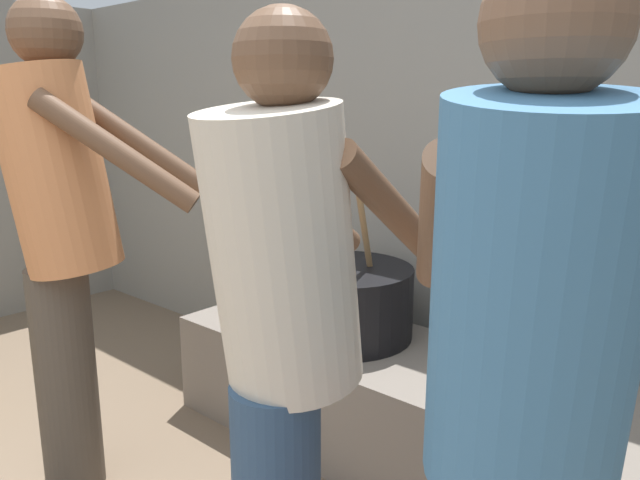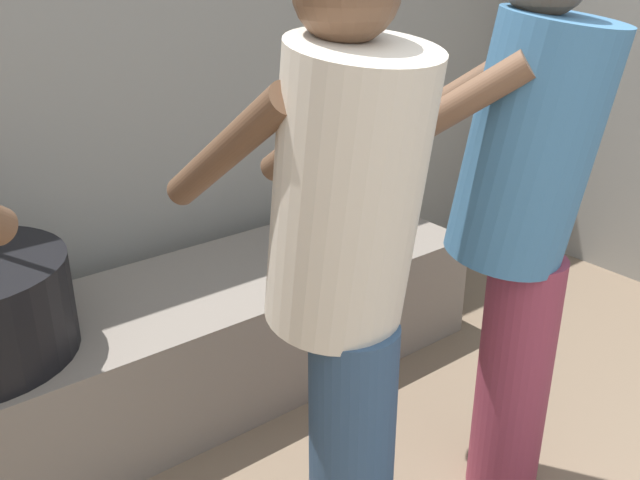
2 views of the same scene
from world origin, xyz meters
The scene contains 6 objects.
block_enclosure_rear centered at (0.00, 2.50, 0.96)m, with size 5.61×0.20×1.92m, color gray.
hearth_ledge centered at (0.40, 1.98, 0.21)m, with size 2.39×0.60×0.42m, color slate.
cooking_pot_main centered at (-0.13, 1.99, 0.56)m, with size 0.56×0.56×0.73m.
cook_in_blue_shirt centered at (1.00, 1.05, 0.87)m, with size 0.61×0.71×1.53m.
cook_in_orange_shirt centered at (-0.58, 1.11, 0.94)m, with size 0.72×0.69×1.64m.
cook_in_cream_shirt centered at (0.45, 1.08, 0.86)m, with size 0.36×0.65×1.51m.
Camera 1 is at (1.32, 0.20, 1.33)m, focal length 34.35 mm.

